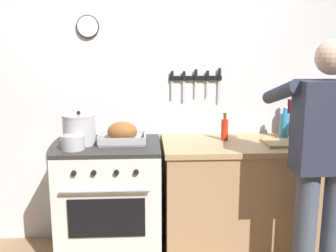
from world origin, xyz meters
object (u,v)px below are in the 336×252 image
(stove, at_px, (111,200))
(stock_pot, at_px, (79,129))
(bottle_hot_sauce, at_px, (225,129))
(bottle_olive_oil, at_px, (306,121))
(roasting_pan, at_px, (122,134))
(cutting_board, at_px, (289,143))
(person_cook, at_px, (323,156))
(bottle_wine_red, at_px, (289,120))
(saucepan, at_px, (73,142))
(bottle_dish_soap, at_px, (284,125))

(stove, bearing_deg, stock_pot, 178.02)
(bottle_hot_sauce, distance_m, bottle_olive_oil, 0.71)
(roasting_pan, xyz_separation_m, cutting_board, (1.24, -0.11, -0.06))
(person_cook, xyz_separation_m, bottle_olive_oil, (0.21, 0.79, 0.06))
(bottle_wine_red, bearing_deg, saucepan, -167.92)
(roasting_pan, xyz_separation_m, bottle_dish_soap, (1.27, 0.10, 0.03))
(bottle_olive_oil, bearing_deg, bottle_dish_soap, -159.43)
(bottle_olive_oil, bearing_deg, roasting_pan, -172.97)
(saucepan, distance_m, cutting_board, 1.58)
(bottle_hot_sauce, bearing_deg, person_cook, -53.40)
(bottle_dish_soap, xyz_separation_m, bottle_wine_red, (0.07, 0.09, 0.02))
(person_cook, height_order, cutting_board, person_cook)
(cutting_board, bearing_deg, roasting_pan, 175.12)
(stock_pot, relative_size, bottle_olive_oil, 0.90)
(person_cook, bearing_deg, bottle_olive_oil, -24.11)
(roasting_pan, height_order, bottle_dish_soap, bottle_dish_soap)
(saucepan, bearing_deg, person_cook, -15.26)
(cutting_board, bearing_deg, stock_pot, 176.63)
(stove, bearing_deg, bottle_dish_soap, 5.25)
(stove, height_order, bottle_wine_red, bottle_wine_red)
(stock_pot, relative_size, cutting_board, 0.70)
(cutting_board, height_order, bottle_wine_red, bottle_wine_red)
(stock_pot, relative_size, bottle_wine_red, 0.85)
(stock_pot, distance_m, bottle_dish_soap, 1.59)
(person_cook, height_order, saucepan, person_cook)
(roasting_pan, xyz_separation_m, saucepan, (-0.34, -0.17, -0.02))
(saucepan, distance_m, bottle_dish_soap, 1.63)
(person_cook, xyz_separation_m, bottle_dish_soap, (0.00, 0.71, 0.05))
(stove, xyz_separation_m, bottle_wine_red, (1.44, 0.22, 0.57))
(stove, height_order, bottle_dish_soap, bottle_dish_soap)
(person_cook, bearing_deg, cutting_board, -5.20)
(stock_pot, xyz_separation_m, bottle_hot_sauce, (1.10, 0.07, -0.02))
(stock_pot, bearing_deg, stove, -1.98)
(bottle_dish_soap, bearing_deg, roasting_pan, -175.31)
(bottle_wine_red, bearing_deg, cutting_board, -108.82)
(stove, xyz_separation_m, roasting_pan, (0.10, 0.02, 0.52))
(roasting_pan, relative_size, bottle_dish_soap, 1.39)
(roasting_pan, bearing_deg, bottle_hot_sauce, 3.75)
(bottle_hot_sauce, bearing_deg, saucepan, -169.08)
(stock_pot, xyz_separation_m, cutting_board, (1.55, -0.09, -0.10))
(bottle_wine_red, bearing_deg, bottle_hot_sauce, -165.60)
(saucepan, relative_size, bottle_dish_soap, 0.66)
(bottle_wine_red, bearing_deg, bottle_olive_oil, -4.47)
(person_cook, height_order, bottle_olive_oil, person_cook)
(stock_pot, relative_size, bottle_dish_soap, 0.99)
(cutting_board, xyz_separation_m, bottle_olive_oil, (0.24, 0.29, 0.11))
(roasting_pan, distance_m, saucepan, 0.38)
(cutting_board, height_order, bottle_hot_sauce, bottle_hot_sauce)
(roasting_pan, bearing_deg, stove, -167.82)
(cutting_board, bearing_deg, bottle_hot_sauce, 160.84)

